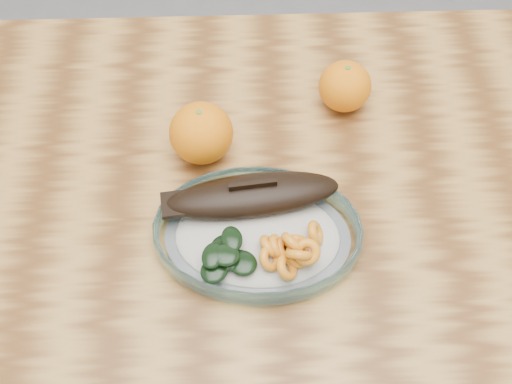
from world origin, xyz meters
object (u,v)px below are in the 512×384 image
dining_table (278,256)px  orange_right (345,86)px  plated_meal (257,231)px  orange_left (201,133)px

dining_table → orange_right: 0.26m
plated_meal → orange_right: size_ratio=6.69×
dining_table → plated_meal: size_ratio=2.39×
plated_meal → orange_left: bearing=121.1°
dining_table → orange_left: orange_left is taller
orange_left → dining_table: bearing=-47.8°
dining_table → plated_meal: 0.12m
orange_left → orange_right: size_ratio=1.14×
dining_table → orange_right: size_ratio=15.97×
plated_meal → orange_left: (-0.07, 0.14, 0.02)m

